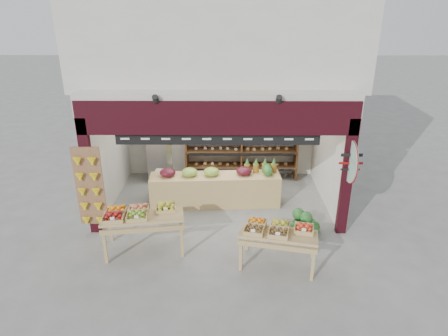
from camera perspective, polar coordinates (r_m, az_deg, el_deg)
ground at (r=10.03m, az=-0.72°, el=-5.85°), size 60.00×60.00×0.00m
shop_structure at (r=10.45m, az=-0.65°, el=17.93°), size 6.36×5.12×5.40m
banana_board at (r=8.96m, az=-18.65°, el=-2.84°), size 0.60×0.15×1.80m
gift_sign at (r=8.63m, az=17.65°, el=0.90°), size 0.04×0.93×0.92m
back_shelving at (r=11.33m, az=2.52°, el=4.38°), size 3.19×0.52×1.96m
refrigerator at (r=11.55m, az=-9.33°, el=2.45°), size 0.82×0.82×1.70m
cardboard_stack at (r=10.60m, az=-7.46°, el=-2.75°), size 1.04×0.76×0.74m
mid_counter at (r=10.05m, az=-1.31°, el=-2.95°), size 3.26×0.82×1.03m
display_table_left at (r=8.33m, az=-12.23°, el=-6.56°), size 1.73×1.12×1.03m
display_table_right at (r=7.82m, az=7.45°, el=-8.92°), size 1.61×1.11×0.95m
watermelon_pile at (r=9.13m, az=11.31°, el=-8.12°), size 0.73×0.69×0.52m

